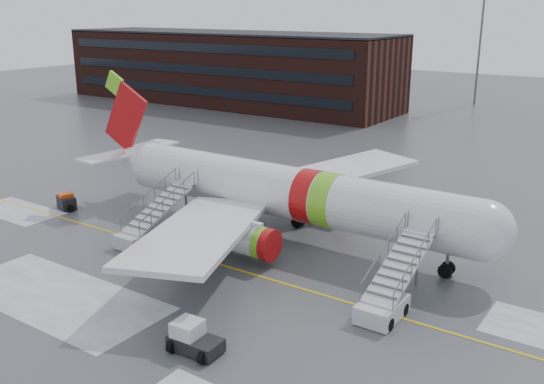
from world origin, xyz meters
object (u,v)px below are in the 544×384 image
Objects in this scene: airliner at (277,191)px; airstair_fwd at (388,295)px; airstair_aft at (147,228)px; baggage_tractor at (67,202)px; pushback_tug at (193,338)px.

airliner is 13.74m from airstair_fwd.
airstair_aft is at bearing 180.00° from airstair_fwd.
airstair_aft is 2.84× the size of baggage_tractor.
airliner is 4.55× the size of airstair_fwd.
baggage_tractor is (-11.22, 1.64, -0.50)m from airstair_aft.
baggage_tractor is at bearing 171.70° from airstair_aft.
airliner reaches higher than pushback_tug.
pushback_tug is 1.01× the size of baggage_tractor.
airstair_fwd is at bearing -3.12° from baggage_tractor.
pushback_tug is (12.44, -9.07, -0.39)m from airstair_aft.
airliner is at bearing 15.13° from baggage_tractor.
airliner is at bearing 151.13° from airstair_fwd.
airstair_aft is 2.82× the size of pushback_tug.
airstair_fwd and airstair_aft have the same top height.
pushback_tug is (-6.31, -9.07, -0.39)m from airstair_fwd.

